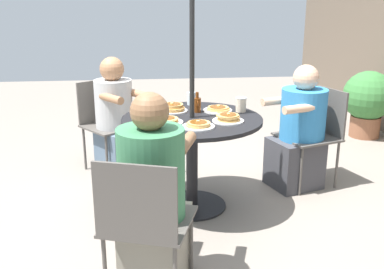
{
  "coord_description": "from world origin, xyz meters",
  "views": [
    {
      "loc": [
        3.35,
        -0.35,
        1.65
      ],
      "look_at": [
        0.0,
        0.0,
        0.62
      ],
      "focal_mm": 42.0,
      "sensor_mm": 36.0,
      "label": 1
    }
  ],
  "objects_px": {
    "pancake_plate_d": "(167,121)",
    "potted_shrub": "(368,100)",
    "patio_chair_north": "(315,130)",
    "pancake_plate_c": "(218,109)",
    "diner_north": "(299,134)",
    "diner_south": "(154,201)",
    "patio_table": "(192,135)",
    "patio_chair_east": "(106,119)",
    "pancake_plate_e": "(228,118)",
    "pancake_plate_a": "(198,125)",
    "diner_east": "(116,122)",
    "pancake_plate_b": "(173,108)",
    "coffee_cup": "(241,104)",
    "drinking_glass_a": "(191,98)",
    "syrup_bottle": "(197,104)",
    "patio_chair_south": "(144,219)"
  },
  "relations": [
    {
      "from": "coffee_cup",
      "to": "potted_shrub",
      "type": "xyz_separation_m",
      "value": [
        -1.55,
        1.9,
        -0.35
      ]
    },
    {
      "from": "pancake_plate_a",
      "to": "pancake_plate_c",
      "type": "height_order",
      "value": "pancake_plate_a"
    },
    {
      "from": "pancake_plate_b",
      "to": "potted_shrub",
      "type": "xyz_separation_m",
      "value": [
        -1.49,
        2.45,
        -0.32
      ]
    },
    {
      "from": "diner_south",
      "to": "syrup_bottle",
      "type": "bearing_deg",
      "value": 89.81
    },
    {
      "from": "diner_south",
      "to": "patio_chair_north",
      "type": "bearing_deg",
      "value": 61.04
    },
    {
      "from": "diner_north",
      "to": "diner_east",
      "type": "distance_m",
      "value": 1.7
    },
    {
      "from": "pancake_plate_e",
      "to": "patio_chair_south",
      "type": "bearing_deg",
      "value": -32.27
    },
    {
      "from": "patio_chair_north",
      "to": "pancake_plate_e",
      "type": "height_order",
      "value": "patio_chair_north"
    },
    {
      "from": "patio_table",
      "to": "coffee_cup",
      "type": "bearing_deg",
      "value": 109.46
    },
    {
      "from": "syrup_bottle",
      "to": "potted_shrub",
      "type": "xyz_separation_m",
      "value": [
        -1.53,
        2.26,
        -0.36
      ]
    },
    {
      "from": "pancake_plate_b",
      "to": "pancake_plate_d",
      "type": "bearing_deg",
      "value": -10.59
    },
    {
      "from": "pancake_plate_a",
      "to": "drinking_glass_a",
      "type": "xyz_separation_m",
      "value": [
        -0.71,
        0.02,
        0.04
      ]
    },
    {
      "from": "patio_table",
      "to": "syrup_bottle",
      "type": "xyz_separation_m",
      "value": [
        -0.17,
        0.06,
        0.2
      ]
    },
    {
      "from": "pancake_plate_c",
      "to": "pancake_plate_e",
      "type": "height_order",
      "value": "pancake_plate_e"
    },
    {
      "from": "patio_chair_east",
      "to": "coffee_cup",
      "type": "bearing_deg",
      "value": 107.14
    },
    {
      "from": "syrup_bottle",
      "to": "drinking_glass_a",
      "type": "distance_m",
      "value": 0.27
    },
    {
      "from": "diner_north",
      "to": "diner_south",
      "type": "xyz_separation_m",
      "value": [
        1.32,
        -1.32,
        0.04
      ]
    },
    {
      "from": "pancake_plate_a",
      "to": "pancake_plate_e",
      "type": "xyz_separation_m",
      "value": [
        -0.13,
        0.24,
        0.01
      ]
    },
    {
      "from": "coffee_cup",
      "to": "diner_south",
      "type": "bearing_deg",
      "value": -33.1
    },
    {
      "from": "patio_chair_east",
      "to": "diner_south",
      "type": "bearing_deg",
      "value": 64.38
    },
    {
      "from": "patio_table",
      "to": "pancake_plate_d",
      "type": "xyz_separation_m",
      "value": [
        0.14,
        -0.2,
        0.16
      ]
    },
    {
      "from": "diner_south",
      "to": "patio_table",
      "type": "bearing_deg",
      "value": 90.0
    },
    {
      "from": "pancake_plate_a",
      "to": "drinking_glass_a",
      "type": "bearing_deg",
      "value": 178.13
    },
    {
      "from": "patio_table",
      "to": "pancake_plate_b",
      "type": "distance_m",
      "value": 0.3
    },
    {
      "from": "patio_chair_north",
      "to": "diner_south",
      "type": "distance_m",
      "value": 2.03
    },
    {
      "from": "patio_chair_east",
      "to": "diner_south",
      "type": "relative_size",
      "value": 0.74
    },
    {
      "from": "drinking_glass_a",
      "to": "pancake_plate_e",
      "type": "bearing_deg",
      "value": 20.43
    },
    {
      "from": "patio_chair_north",
      "to": "pancake_plate_d",
      "type": "height_order",
      "value": "patio_chair_north"
    },
    {
      "from": "patio_chair_north",
      "to": "pancake_plate_c",
      "type": "relative_size",
      "value": 3.67
    },
    {
      "from": "diner_east",
      "to": "drinking_glass_a",
      "type": "xyz_separation_m",
      "value": [
        0.39,
        0.68,
        0.3
      ]
    },
    {
      "from": "pancake_plate_d",
      "to": "potted_shrub",
      "type": "relative_size",
      "value": 0.29
    },
    {
      "from": "pancake_plate_a",
      "to": "pancake_plate_d",
      "type": "relative_size",
      "value": 1.0
    },
    {
      "from": "syrup_bottle",
      "to": "pancake_plate_a",
      "type": "bearing_deg",
      "value": -5.45
    },
    {
      "from": "pancake_plate_c",
      "to": "patio_table",
      "type": "bearing_deg",
      "value": -52.64
    },
    {
      "from": "pancake_plate_d",
      "to": "patio_chair_east",
      "type": "bearing_deg",
      "value": -153.64
    },
    {
      "from": "diner_north",
      "to": "patio_table",
      "type": "bearing_deg",
      "value": 90.0
    },
    {
      "from": "diner_south",
      "to": "coffee_cup",
      "type": "relative_size",
      "value": 9.98
    },
    {
      "from": "diner_east",
      "to": "diner_south",
      "type": "xyz_separation_m",
      "value": [
        1.82,
        0.31,
        0.02
      ]
    },
    {
      "from": "diner_south",
      "to": "coffee_cup",
      "type": "height_order",
      "value": "diner_south"
    },
    {
      "from": "patio_table",
      "to": "pancake_plate_a",
      "type": "xyz_separation_m",
      "value": [
        0.28,
        0.02,
        0.16
      ]
    },
    {
      "from": "diner_north",
      "to": "pancake_plate_c",
      "type": "xyz_separation_m",
      "value": [
        0.15,
        -0.76,
        0.28
      ]
    },
    {
      "from": "patio_table",
      "to": "diner_north",
      "type": "bearing_deg",
      "value": 108.37
    },
    {
      "from": "diner_south",
      "to": "coffee_cup",
      "type": "xyz_separation_m",
      "value": [
        -1.14,
        0.74,
        0.28
      ]
    },
    {
      "from": "patio_chair_north",
      "to": "patio_chair_south",
      "type": "xyz_separation_m",
      "value": [
        1.55,
        -1.54,
        0.0
      ]
    },
    {
      "from": "patio_chair_east",
      "to": "pancake_plate_e",
      "type": "bearing_deg",
      "value": 94.26
    },
    {
      "from": "diner_east",
      "to": "drinking_glass_a",
      "type": "bearing_deg",
      "value": 112.23
    },
    {
      "from": "diner_east",
      "to": "potted_shrub",
      "type": "height_order",
      "value": "diner_east"
    },
    {
      "from": "patio_table",
      "to": "diner_east",
      "type": "distance_m",
      "value": 1.05
    },
    {
      "from": "diner_south",
      "to": "pancake_plate_c",
      "type": "height_order",
      "value": "diner_south"
    },
    {
      "from": "coffee_cup",
      "to": "potted_shrub",
      "type": "relative_size",
      "value": 0.15
    }
  ]
}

